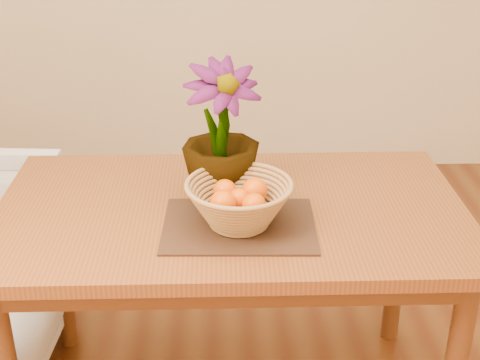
{
  "coord_description": "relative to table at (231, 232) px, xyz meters",
  "views": [
    {
      "loc": [
        -0.03,
        -1.46,
        1.68
      ],
      "look_at": [
        0.02,
        0.18,
        0.89
      ],
      "focal_mm": 50.0,
      "sensor_mm": 36.0,
      "label": 1
    }
  ],
  "objects": [
    {
      "name": "table",
      "position": [
        0.0,
        0.0,
        0.0
      ],
      "size": [
        1.4,
        0.8,
        0.75
      ],
      "color": "brown",
      "rests_on": "floor"
    },
    {
      "name": "placemat",
      "position": [
        0.02,
        -0.12,
        0.09
      ],
      "size": [
        0.44,
        0.33,
        0.01
      ],
      "primitive_type": "cube",
      "rotation": [
        0.0,
        0.0,
        -0.03
      ],
      "color": "#362113",
      "rests_on": "table"
    },
    {
      "name": "wicker_basket",
      "position": [
        0.02,
        -0.12,
        0.15
      ],
      "size": [
        0.3,
        0.3,
        0.12
      ],
      "color": "#A38043",
      "rests_on": "placemat"
    },
    {
      "name": "orange_pile",
      "position": [
        0.02,
        -0.12,
        0.18
      ],
      "size": [
        0.16,
        0.16,
        0.07
      ],
      "rotation": [
        0.0,
        0.0,
        0.1
      ],
      "color": "#FF5D04",
      "rests_on": "wicker_basket"
    },
    {
      "name": "potted_plant",
      "position": [
        -0.03,
        0.07,
        0.3
      ],
      "size": [
        0.29,
        0.29,
        0.42
      ],
      "primitive_type": "imported",
      "rotation": [
        0.0,
        0.0,
        0.29
      ],
      "color": "#1F4B15",
      "rests_on": "table"
    }
  ]
}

